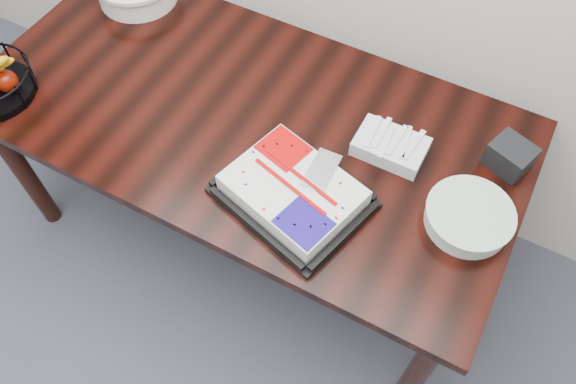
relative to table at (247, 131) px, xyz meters
The scene contains 5 objects.
table is the anchor object (origin of this frame).
cake_tray 0.38m from the table, 36.46° to the right, with size 0.48×0.42×0.08m.
plate_stack 0.77m from the table, ahead, with size 0.25×0.25×0.06m.
fork_bag 0.49m from the table, ahead, with size 0.21×0.14×0.06m.
napkin_box 0.84m from the table, 14.18° to the left, with size 0.12×0.10×0.09m, color black.
Camera 1 is at (0.69, 1.01, 2.13)m, focal length 35.00 mm.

